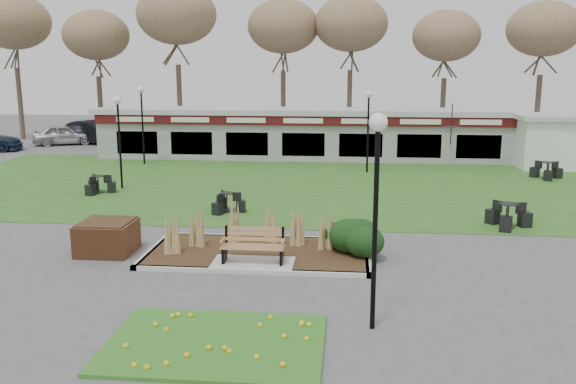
# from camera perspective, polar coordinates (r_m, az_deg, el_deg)

# --- Properties ---
(ground) EXTENTS (100.00, 100.00, 0.00)m
(ground) POSITION_cam_1_polar(r_m,az_deg,el_deg) (16.46, -3.36, -7.16)
(ground) COLOR #515154
(ground) RESTS_ON ground
(lawn) EXTENTS (34.00, 16.00, 0.02)m
(lawn) POSITION_cam_1_polar(r_m,az_deg,el_deg) (28.00, 0.45, 0.77)
(lawn) COLOR #2A581B
(lawn) RESTS_ON ground
(flower_bed) EXTENTS (4.20, 3.00, 0.16)m
(flower_bed) POSITION_cam_1_polar(r_m,az_deg,el_deg) (12.24, -6.81, -13.76)
(flower_bed) COLOR #2A7220
(flower_bed) RESTS_ON ground
(planting_bed) EXTENTS (6.75, 3.40, 1.27)m
(planting_bed) POSITION_cam_1_polar(r_m,az_deg,el_deg) (17.49, 1.46, -4.75)
(planting_bed) COLOR #362615
(planting_bed) RESTS_ON ground
(park_bench) EXTENTS (1.70, 0.66, 0.93)m
(park_bench) POSITION_cam_1_polar(r_m,az_deg,el_deg) (16.51, -3.25, -4.95)
(park_bench) COLOR #A37749
(park_bench) RESTS_ON ground
(brick_planter) EXTENTS (1.50, 1.50, 0.95)m
(brick_planter) POSITION_cam_1_polar(r_m,az_deg,el_deg) (18.41, -16.57, -4.04)
(brick_planter) COLOR brown
(brick_planter) RESTS_ON ground
(food_pavilion) EXTENTS (24.60, 3.40, 2.90)m
(food_pavilion) POSITION_cam_1_polar(r_m,az_deg,el_deg) (35.64, 1.62, 5.51)
(food_pavilion) COLOR gray
(food_pavilion) RESTS_ON ground
(service_hut) EXTENTS (4.40, 3.40, 2.83)m
(service_hut) POSITION_cam_1_polar(r_m,az_deg,el_deg) (35.36, 23.83, 4.43)
(service_hut) COLOR white
(service_hut) RESTS_ON ground
(tree_backdrop) EXTENTS (47.24, 5.24, 10.36)m
(tree_backdrop) POSITION_cam_1_polar(r_m,az_deg,el_deg) (43.56, 2.44, 15.69)
(tree_backdrop) COLOR #47382B
(tree_backdrop) RESTS_ON ground
(lamp_post_near_right) EXTENTS (0.37, 0.37, 4.44)m
(lamp_post_near_right) POSITION_cam_1_polar(r_m,az_deg,el_deg) (12.07, 8.30, 1.65)
(lamp_post_near_right) COLOR black
(lamp_post_near_right) RESTS_ON ground
(lamp_post_mid_left) EXTENTS (0.34, 0.34, 4.04)m
(lamp_post_mid_left) POSITION_cam_1_polar(r_m,az_deg,el_deg) (27.53, -15.58, 6.33)
(lamp_post_mid_left) COLOR black
(lamp_post_mid_left) RESTS_ON ground
(lamp_post_far_right) EXTENTS (0.34, 0.34, 4.11)m
(lamp_post_far_right) POSITION_cam_1_polar(r_m,az_deg,el_deg) (30.89, 7.53, 7.29)
(lamp_post_far_right) COLOR black
(lamp_post_far_right) RESTS_ON ground
(lamp_post_far_left) EXTENTS (0.35, 0.35, 4.25)m
(lamp_post_far_left) POSITION_cam_1_polar(r_m,az_deg,el_deg) (34.33, -13.52, 7.67)
(lamp_post_far_left) COLOR black
(lamp_post_far_left) RESTS_ON ground
(bistro_set_a) EXTENTS (1.20, 1.35, 0.72)m
(bistro_set_a) POSITION_cam_1_polar(r_m,az_deg,el_deg) (22.65, -5.74, -1.26)
(bistro_set_a) COLOR black
(bistro_set_a) RESTS_ON ground
(bistro_set_b) EXTENTS (1.35, 1.34, 0.74)m
(bistro_set_b) POSITION_cam_1_polar(r_m,az_deg,el_deg) (27.13, -17.31, 0.44)
(bistro_set_b) COLOR black
(bistro_set_b) RESTS_ON ground
(bistro_set_c) EXTENTS (1.46, 1.52, 0.82)m
(bistro_set_c) POSITION_cam_1_polar(r_m,az_deg,el_deg) (21.67, 19.86, -2.42)
(bistro_set_c) COLOR black
(bistro_set_c) RESTS_ON ground
(bistro_set_d) EXTENTS (1.49, 1.43, 0.80)m
(bistro_set_d) POSITION_cam_1_polar(r_m,az_deg,el_deg) (31.70, 23.04, 1.63)
(bistro_set_d) COLOR black
(bistro_set_d) RESTS_ON ground
(patio_umbrella) EXTENTS (2.19, 2.22, 2.25)m
(patio_umbrella) POSITION_cam_1_polar(r_m,az_deg,el_deg) (34.05, 14.97, 4.75)
(patio_umbrella) COLOR black
(patio_umbrella) RESTS_ON ground
(car_silver) EXTENTS (4.44, 3.20, 1.40)m
(car_silver) POSITION_cam_1_polar(r_m,az_deg,el_deg) (44.74, -20.20, 5.06)
(car_silver) COLOR #B6B7BB
(car_silver) RESTS_ON ground
(car_black) EXTENTS (5.29, 3.13, 1.65)m
(car_black) POSITION_cam_1_polar(r_m,az_deg,el_deg) (44.59, -17.62, 5.37)
(car_black) COLOR black
(car_black) RESTS_ON ground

